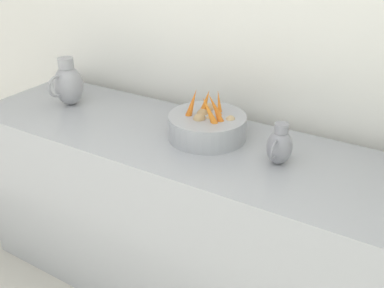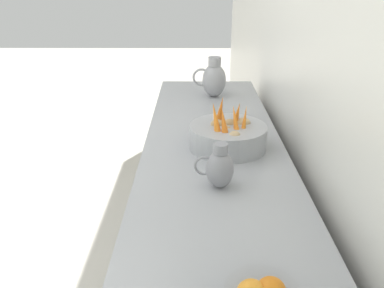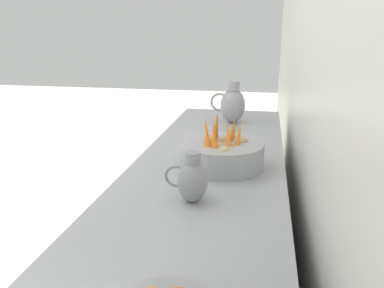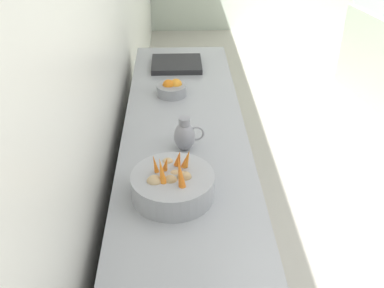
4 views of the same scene
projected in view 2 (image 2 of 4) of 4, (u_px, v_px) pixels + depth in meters
prep_counter at (215, 267)px, 1.74m from camera, size 0.65×2.95×0.91m
vegetable_colander at (228, 135)px, 1.79m from camera, size 0.35×0.35×0.23m
metal_pitcher_tall at (214, 79)px, 2.51m from camera, size 0.21×0.15×0.25m
metal_pitcher_short at (219, 168)px, 1.45m from camera, size 0.15×0.10×0.17m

